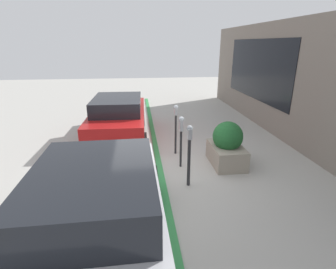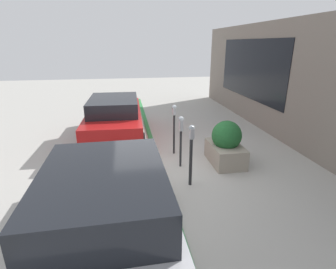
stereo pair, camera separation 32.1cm
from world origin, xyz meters
TOP-DOWN VIEW (x-y plane):
  - ground_plane at (0.00, 0.00)m, footprint 40.00×40.00m
  - curb_strip at (0.00, 0.08)m, footprint 19.00×0.16m
  - building_facade at (0.00, -4.47)m, footprint 19.00×0.17m
  - parking_meter_nearest at (-0.99, -0.54)m, footprint 0.17×0.14m
  - parking_meter_second at (0.04, -0.51)m, footprint 0.17×0.15m
  - parking_meter_middle at (0.96, -0.50)m, footprint 0.18×0.15m
  - planter_box at (0.05, -1.82)m, footprint 1.30×0.83m
  - parked_car_front at (-2.92, 1.29)m, footprint 4.59×2.08m
  - parked_car_middle at (2.62, 1.31)m, footprint 4.38×1.93m

SIDE VIEW (x-z plane):
  - ground_plane at x=0.00m, z-range 0.00..0.00m
  - curb_strip at x=0.00m, z-range 0.00..0.04m
  - planter_box at x=0.05m, z-range -0.07..1.17m
  - parked_car_middle at x=2.62m, z-range 0.03..1.54m
  - parked_car_front at x=-2.92m, z-range 0.05..1.61m
  - parking_meter_nearest at x=-0.99m, z-range 0.22..1.73m
  - parking_meter_second at x=0.04m, z-range 0.30..1.74m
  - parking_meter_middle at x=0.96m, z-range 0.31..1.86m
  - building_facade at x=0.00m, z-range 0.01..4.04m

